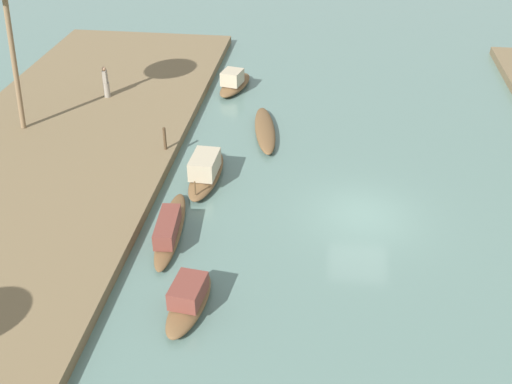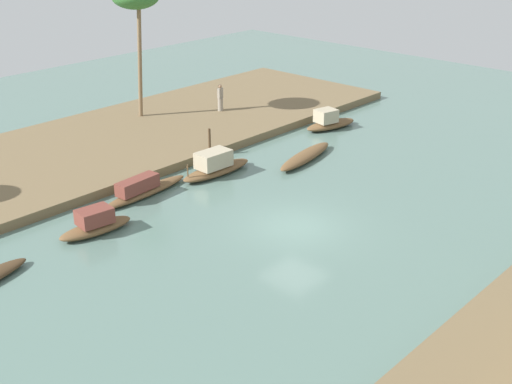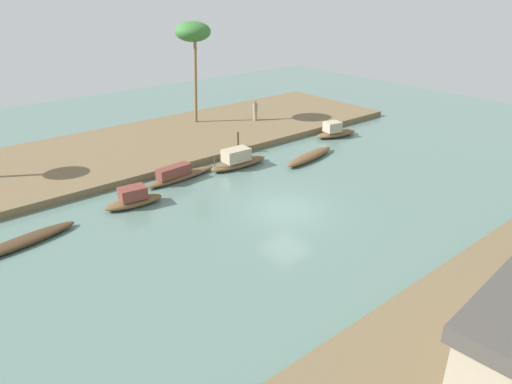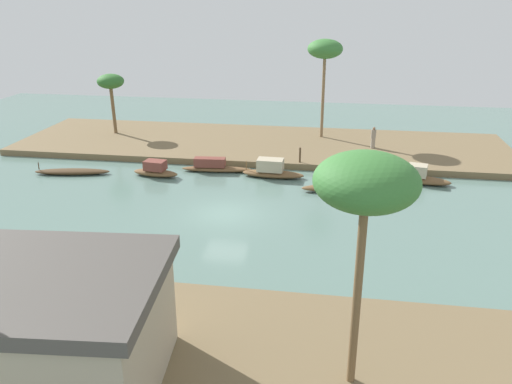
{
  "view_description": "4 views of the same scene",
  "coord_description": "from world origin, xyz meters",
  "views": [
    {
      "loc": [
        21.13,
        -1.71,
        14.42
      ],
      "look_at": [
        0.12,
        -4.39,
        0.87
      ],
      "focal_mm": 43.4,
      "sensor_mm": 36.0,
      "label": 1
    },
    {
      "loc": [
        20.91,
        16.84,
        13.15
      ],
      "look_at": [
        -0.12,
        -2.43,
        0.89
      ],
      "focal_mm": 48.0,
      "sensor_mm": 36.0,
      "label": 2
    },
    {
      "loc": [
        15.88,
        16.51,
        11.47
      ],
      "look_at": [
        0.8,
        -1.69,
        0.74
      ],
      "focal_mm": 32.5,
      "sensor_mm": 36.0,
      "label": 3
    },
    {
      "loc": [
        -6.18,
        27.46,
        12.1
      ],
      "look_at": [
        -1.51,
        -2.2,
        0.63
      ],
      "focal_mm": 36.54,
      "sensor_mm": 36.0,
      "label": 4
    }
  ],
  "objects": [
    {
      "name": "sampan_midstream",
      "position": [
        -1.9,
        -6.89,
        0.5
      ],
      "size": [
        4.41,
        1.39,
        1.32
      ],
      "rotation": [
        0.0,
        0.0,
        -0.04
      ],
      "color": "brown",
      "rests_on": "river_water"
    },
    {
      "name": "sampan_with_tall_canopy",
      "position": [
        -6.71,
        -4.81,
        0.24
      ],
      "size": [
        5.26,
        1.89,
        0.48
      ],
      "rotation": [
        0.0,
        0.0,
        0.18
      ],
      "color": "brown",
      "rests_on": "river_water"
    },
    {
      "name": "sampan_upstream_small",
      "position": [
        2.38,
        -7.48,
        0.38
      ],
      "size": [
        5.2,
        1.31,
        1.02
      ],
      "rotation": [
        0.0,
        0.0,
        0.08
      ],
      "color": "brown",
      "rests_on": "river_water"
    },
    {
      "name": "sampan_open_hull",
      "position": [
        6.26,
        -5.85,
        0.44
      ],
      "size": [
        3.43,
        1.48,
        1.14
      ],
      "rotation": [
        0.0,
        0.0,
        -0.12
      ],
      "color": "brown",
      "rests_on": "river_water"
    },
    {
      "name": "mooring_post",
      "position": [
        -3.67,
        -9.16,
        1.03
      ],
      "size": [
        0.14,
        0.14,
        1.11
      ],
      "primitive_type": "cylinder",
      "color": "#4C3823",
      "rests_on": "riverbank_left"
    },
    {
      "name": "sampan_with_red_awning",
      "position": [
        -12.08,
        -7.23,
        0.45
      ],
      "size": [
        3.86,
        1.97,
        1.28
      ],
      "rotation": [
        0.0,
        0.0,
        -0.22
      ],
      "color": "brown",
      "rests_on": "river_water"
    },
    {
      "name": "riverbank_left",
      "position": [
        0.0,
        -14.37,
        0.24
      ],
      "size": [
        40.38,
        11.31,
        0.48
      ],
      "primitive_type": "cube",
      "color": "brown",
      "rests_on": "ground"
    },
    {
      "name": "person_on_near_bank",
      "position": [
        -9.16,
        -13.84,
        1.22
      ],
      "size": [
        0.38,
        0.37,
        1.74
      ],
      "rotation": [
        0.0,
        0.0,
        0.08
      ],
      "color": "gray",
      "rests_on": "riverbank_left"
    },
    {
      "name": "river_water",
      "position": [
        0.0,
        0.0,
        0.0
      ],
      "size": [
        69.13,
        69.13,
        0.0
      ],
      "primitive_type": "plane",
      "color": "slate",
      "rests_on": "ground"
    }
  ]
}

